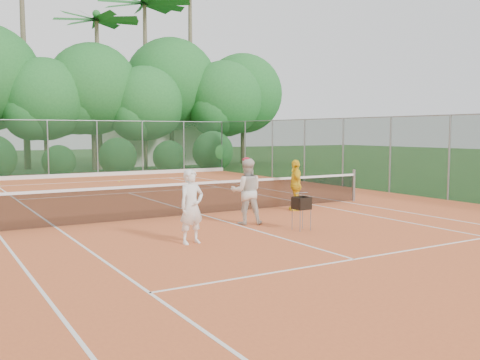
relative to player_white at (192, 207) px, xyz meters
name	(u,v)px	position (x,y,z in m)	size (l,w,h in m)	color
ground	(201,215)	(2.01, 3.51, -0.83)	(120.00, 120.00, 0.00)	#1F4518
clay_court	(201,215)	(2.01, 3.51, -0.82)	(18.00, 36.00, 0.02)	#D16130
club_building	(164,144)	(11.01, 27.51, 0.67)	(8.00, 5.00, 3.00)	beige
tennis_net	(201,197)	(2.01, 3.51, -0.29)	(11.97, 0.10, 1.10)	gray
player_white	(192,207)	(0.00, 0.00, 0.00)	(0.59, 0.39, 1.61)	white
player_center_grp	(247,191)	(2.30, 1.47, 0.06)	(1.03, 0.94, 1.75)	silver
player_yellow	(296,185)	(4.88, 2.80, -0.03)	(0.91, 0.38, 1.56)	yellow
ball_hopper	(302,204)	(3.00, 0.04, -0.15)	(0.36, 0.36, 0.82)	gray
stray_ball_a	(0,184)	(-1.93, 16.00, -0.77)	(0.07, 0.07, 0.07)	gold
stray_ball_b	(122,180)	(3.44, 14.96, -0.77)	(0.07, 0.07, 0.07)	yellow
stray_ball_c	(119,181)	(3.15, 14.53, -0.77)	(0.07, 0.07, 0.07)	yellow
court_markings	(201,214)	(2.01, 3.51, -0.80)	(11.03, 23.83, 0.01)	white
fence_back	(73,149)	(2.01, 18.51, 0.69)	(18.07, 0.07, 3.00)	#19381E
fence_right	(449,158)	(11.01, 2.01, 0.69)	(0.07, 33.07, 3.00)	#19381E
tropical_treeline	(74,88)	(3.44, 23.73, 4.29)	(32.10, 8.49, 15.03)	brown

